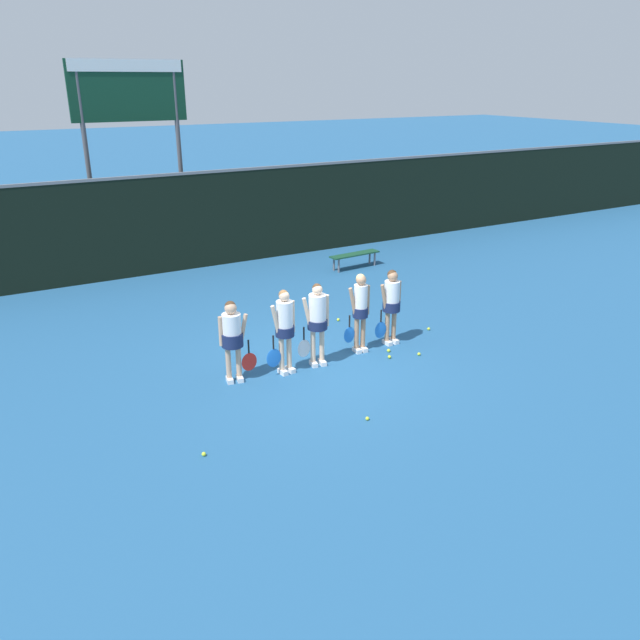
# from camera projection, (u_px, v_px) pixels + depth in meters

# --- Properties ---
(ground_plane) EXTENTS (140.00, 140.00, 0.00)m
(ground_plane) POSITION_uv_depth(u_px,v_px,m) (319.00, 362.00, 12.73)
(ground_plane) COLOR #235684
(fence_windscreen) EXTENTS (60.00, 0.08, 2.90)m
(fence_windscreen) POSITION_uv_depth(u_px,v_px,m) (191.00, 221.00, 18.52)
(fence_windscreen) COLOR black
(fence_windscreen) RESTS_ON ground_plane
(scoreboard) EXTENTS (3.39, 0.15, 5.94)m
(scoreboard) POSITION_uv_depth(u_px,v_px,m) (130.00, 108.00, 18.41)
(scoreboard) COLOR #515156
(scoreboard) RESTS_ON ground_plane
(bench_courtside) EXTENTS (1.68, 0.48, 0.45)m
(bench_courtside) POSITION_uv_depth(u_px,v_px,m) (355.00, 256.00, 18.94)
(bench_courtside) COLOR #19472D
(bench_courtside) RESTS_ON ground_plane
(player_0) EXTENTS (0.69, 0.41, 1.61)m
(player_0) POSITION_uv_depth(u_px,v_px,m) (232.00, 334.00, 11.60)
(player_0) COLOR tan
(player_0) RESTS_ON ground_plane
(player_1) EXTENTS (0.66, 0.37, 1.70)m
(player_1) POSITION_uv_depth(u_px,v_px,m) (284.00, 325.00, 11.92)
(player_1) COLOR beige
(player_1) RESTS_ON ground_plane
(player_2) EXTENTS (0.67, 0.40, 1.71)m
(player_2) POSITION_uv_depth(u_px,v_px,m) (317.00, 318.00, 12.25)
(player_2) COLOR beige
(player_2) RESTS_ON ground_plane
(player_3) EXTENTS (0.60, 0.32, 1.70)m
(player_3) POSITION_uv_depth(u_px,v_px,m) (360.00, 307.00, 12.88)
(player_3) COLOR tan
(player_3) RESTS_ON ground_plane
(player_4) EXTENTS (0.66, 0.38, 1.66)m
(player_4) POSITION_uv_depth(u_px,v_px,m) (391.00, 301.00, 13.28)
(player_4) COLOR tan
(player_4) RESTS_ON ground_plane
(tennis_ball_0) EXTENTS (0.07, 0.07, 0.07)m
(tennis_ball_0) POSITION_uv_depth(u_px,v_px,m) (429.00, 329.00, 14.33)
(tennis_ball_0) COLOR #CCE033
(tennis_ball_0) RESTS_ON ground_plane
(tennis_ball_1) EXTENTS (0.07, 0.07, 0.07)m
(tennis_ball_1) POSITION_uv_depth(u_px,v_px,m) (389.00, 350.00, 13.18)
(tennis_ball_1) COLOR #CCE033
(tennis_ball_1) RESTS_ON ground_plane
(tennis_ball_2) EXTENTS (0.07, 0.07, 0.07)m
(tennis_ball_2) POSITION_uv_depth(u_px,v_px,m) (419.00, 354.00, 13.01)
(tennis_ball_2) COLOR #CCE033
(tennis_ball_2) RESTS_ON ground_plane
(tennis_ball_3) EXTENTS (0.07, 0.07, 0.07)m
(tennis_ball_3) POSITION_uv_depth(u_px,v_px,m) (356.00, 324.00, 14.58)
(tennis_ball_3) COLOR #CCE033
(tennis_ball_3) RESTS_ON ground_plane
(tennis_ball_4) EXTENTS (0.07, 0.07, 0.07)m
(tennis_ball_4) POSITION_uv_depth(u_px,v_px,m) (204.00, 454.00, 9.54)
(tennis_ball_4) COLOR #CCE033
(tennis_ball_4) RESTS_ON ground_plane
(tennis_ball_5) EXTENTS (0.07, 0.07, 0.07)m
(tennis_ball_5) POSITION_uv_depth(u_px,v_px,m) (389.00, 357.00, 12.88)
(tennis_ball_5) COLOR #CCE033
(tennis_ball_5) RESTS_ON ground_plane
(tennis_ball_6) EXTENTS (0.07, 0.07, 0.07)m
(tennis_ball_6) POSITION_uv_depth(u_px,v_px,m) (338.00, 320.00, 14.87)
(tennis_ball_6) COLOR #CCE033
(tennis_ball_6) RESTS_ON ground_plane
(tennis_ball_7) EXTENTS (0.06, 0.06, 0.06)m
(tennis_ball_7) POSITION_uv_depth(u_px,v_px,m) (367.00, 418.00, 10.54)
(tennis_ball_7) COLOR #CCE033
(tennis_ball_7) RESTS_ON ground_plane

